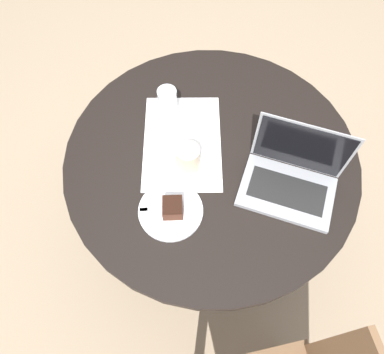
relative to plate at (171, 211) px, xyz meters
The scene contains 9 objects.
ground_plane 0.82m from the plate, 15.66° to the right, with size 12.00×12.00×0.00m, color gray.
dining_table 0.33m from the plate, 15.66° to the right, with size 1.07×1.07×0.77m.
paper_document 0.28m from the plate, 10.07° to the left, with size 0.48×0.39×0.00m.
plate is the anchor object (origin of this frame).
cake_slice 0.03m from the plate, 85.38° to the right, with size 0.09×0.08×0.05m.
fork 0.04m from the plate, 100.81° to the left, with size 0.08×0.17×0.00m.
coffee_glass 0.19m from the plate, ahead, with size 0.08×0.08×0.11m.
water_glass 0.42m from the plate, 20.02° to the left, with size 0.07×0.07×0.12m.
laptop 0.42m from the plate, 58.91° to the right, with size 0.22×0.32×0.25m.
Camera 1 is at (-0.70, -0.14, 1.93)m, focal length 35.00 mm.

